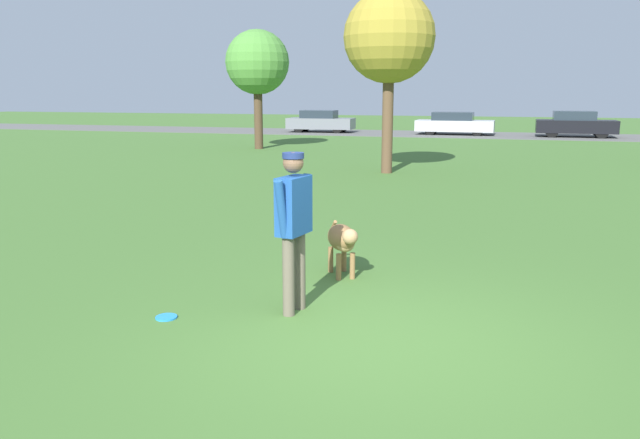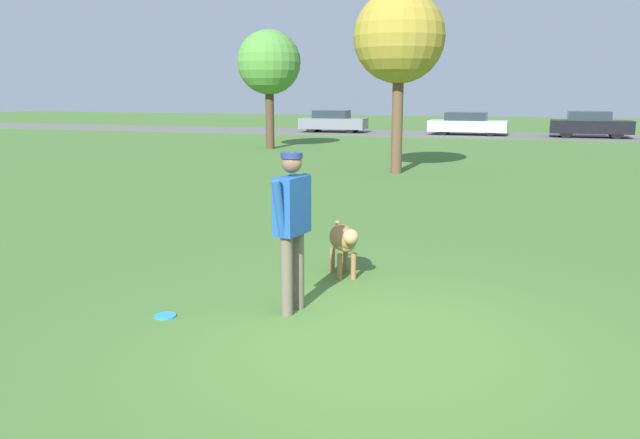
% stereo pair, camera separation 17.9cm
% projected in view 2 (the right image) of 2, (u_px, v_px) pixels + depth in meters
% --- Properties ---
extents(ground_plane, '(120.00, 120.00, 0.00)m').
position_uv_depth(ground_plane, '(375.00, 343.00, 6.04)').
color(ground_plane, '#426B2D').
extents(far_road_strip, '(120.00, 6.00, 0.01)m').
position_uv_depth(far_road_strip, '(501.00, 135.00, 35.11)').
color(far_road_strip, '#5B5B59').
rests_on(far_road_strip, ground_plane).
extents(person, '(0.30, 0.73, 1.77)m').
position_uv_depth(person, '(292.00, 218.00, 6.71)').
color(person, '#665B4C').
rests_on(person, ground_plane).
extents(dog, '(0.64, 0.94, 0.71)m').
position_uv_depth(dog, '(344.00, 240.00, 8.13)').
color(dog, olive).
rests_on(dog, ground_plane).
extents(frisbee, '(0.23, 0.23, 0.02)m').
position_uv_depth(frisbee, '(165.00, 316.00, 6.75)').
color(frisbee, '#268CE5').
rests_on(frisbee, ground_plane).
extents(tree_far_left, '(2.68, 2.68, 4.97)m').
position_uv_depth(tree_far_left, '(269.00, 63.00, 26.21)').
color(tree_far_left, '#4C3826').
rests_on(tree_far_left, ground_plane).
extents(tree_mid_center, '(2.66, 2.66, 5.29)m').
position_uv_depth(tree_mid_center, '(399.00, 38.00, 17.98)').
color(tree_mid_center, brown).
rests_on(tree_mid_center, ground_plane).
extents(parked_car_grey, '(4.04, 1.89, 1.32)m').
position_uv_depth(parked_car_grey, '(333.00, 121.00, 37.79)').
color(parked_car_grey, slate).
rests_on(parked_car_grey, ground_plane).
extents(parked_car_silver, '(4.38, 1.90, 1.29)m').
position_uv_depth(parked_car_silver, '(468.00, 124.00, 35.39)').
color(parked_car_silver, '#B7B7BC').
rests_on(parked_car_silver, ground_plane).
extents(parked_car_black, '(4.13, 1.78, 1.40)m').
position_uv_depth(parked_car_black, '(590.00, 125.00, 33.29)').
color(parked_car_black, black).
rests_on(parked_car_black, ground_plane).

